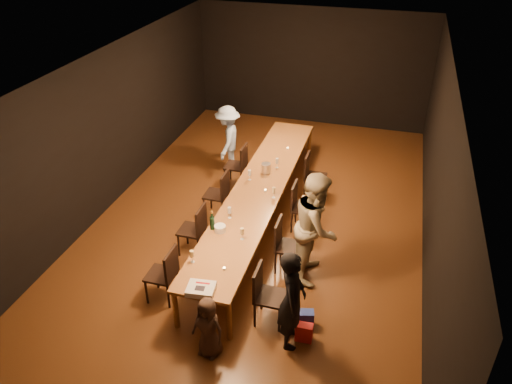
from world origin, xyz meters
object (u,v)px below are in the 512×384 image
(chair_right_3, at_px, (316,176))
(ice_bucket, at_px, (266,168))
(chair_right_1, at_px, (289,246))
(chair_left_3, at_px, (235,165))
(man_blue, at_px, (228,139))
(champagne_bottle, at_px, (212,220))
(birthday_cake, at_px, (201,289))
(chair_right_0, at_px, (270,296))
(woman_birthday, at_px, (292,300))
(woman_tan, at_px, (316,226))
(chair_right_2, at_px, (304,207))
(child, at_px, (208,327))
(table, at_px, (259,190))
(chair_left_0, at_px, (161,274))
(chair_left_2, at_px, (216,194))
(chair_left_1, at_px, (192,229))
(plate_stack, at_px, (220,228))

(chair_right_3, height_order, ice_bucket, ice_bucket)
(chair_right_1, relative_size, chair_left_3, 1.00)
(man_blue, distance_m, champagne_bottle, 3.38)
(chair_right_3, distance_m, birthday_cake, 4.17)
(chair_right_0, bearing_deg, man_blue, -153.84)
(woman_birthday, xyz_separation_m, woman_tan, (0.04, 1.53, 0.16))
(woman_birthday, distance_m, champagne_bottle, 2.01)
(chair_right_2, bearing_deg, chair_left_3, -125.22)
(champagne_bottle, bearing_deg, birthday_cake, -75.75)
(chair_right_1, distance_m, birthday_cake, 1.91)
(child, distance_m, ice_bucket, 3.80)
(chair_right_3, bearing_deg, table, -35.31)
(chair_right_0, xyz_separation_m, chair_left_0, (-1.70, 0.00, 0.00))
(champagne_bottle, relative_size, ice_bucket, 1.73)
(chair_left_3, bearing_deg, chair_right_3, -90.00)
(chair_left_2, bearing_deg, chair_right_3, -54.78)
(chair_left_2, xyz_separation_m, man_blue, (-0.36, 1.80, 0.28))
(child, height_order, champagne_bottle, champagne_bottle)
(chair_left_1, xyz_separation_m, woman_tan, (2.11, 0.03, 0.46))
(plate_stack, bearing_deg, champagne_bottle, 169.12)
(chair_right_3, relative_size, chair_left_3, 1.00)
(woman_birthday, relative_size, woman_tan, 0.82)
(man_blue, distance_m, child, 5.22)
(chair_right_0, bearing_deg, chair_left_1, -125.22)
(chair_right_0, distance_m, chair_right_1, 1.20)
(chair_left_1, xyz_separation_m, birthday_cake, (0.85, -1.67, 0.33))
(chair_right_0, bearing_deg, birthday_cake, -60.88)
(chair_left_0, distance_m, chair_left_1, 1.20)
(chair_left_0, bearing_deg, champagne_bottle, -27.51)
(chair_right_3, height_order, birthday_cake, chair_right_3)
(chair_right_1, xyz_separation_m, woman_tan, (0.41, 0.03, 0.46))
(chair_left_0, xyz_separation_m, ice_bucket, (0.83, 2.97, 0.38))
(chair_left_0, bearing_deg, chair_left_2, 0.00)
(child, bearing_deg, birthday_cake, 135.85)
(chair_left_2, xyz_separation_m, ice_bucket, (0.83, 0.57, 0.38))
(chair_right_0, distance_m, chair_right_2, 2.40)
(chair_right_1, relative_size, chair_right_3, 1.00)
(table, height_order, ice_bucket, ice_bucket)
(chair_right_2, height_order, birthday_cake, chair_right_2)
(chair_right_2, bearing_deg, table, -90.00)
(table, distance_m, plate_stack, 1.50)
(chair_right_0, xyz_separation_m, chair_left_1, (-1.70, 1.20, 0.00))
(birthday_cake, relative_size, champagne_bottle, 1.19)
(champagne_bottle, distance_m, ice_bucket, 2.05)
(ice_bucket, bearing_deg, child, -86.44)
(chair_left_3, bearing_deg, ice_bucket, -127.38)
(woman_tan, distance_m, man_blue, 3.87)
(chair_right_3, xyz_separation_m, chair_left_3, (-1.70, 0.00, 0.00))
(chair_right_2, relative_size, plate_stack, 5.02)
(chair_right_3, bearing_deg, champagne_bottle, -24.47)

